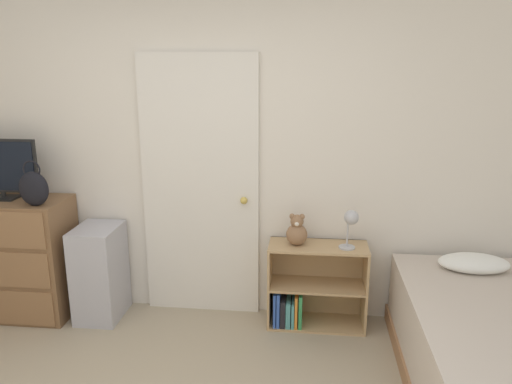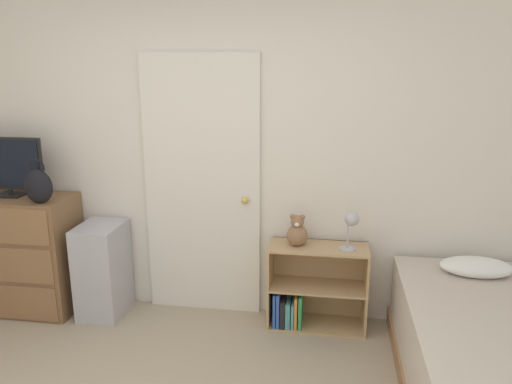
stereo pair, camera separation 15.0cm
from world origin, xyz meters
name	(u,v)px [view 1 (the left image)]	position (x,y,z in m)	size (l,w,h in m)	color
wall_back	(211,156)	(0.00, 2.04, 1.27)	(10.00, 0.06, 2.55)	silver
door_closed	(200,189)	(-0.08, 1.99, 1.02)	(0.91, 0.09, 2.05)	silver
dresser	(16,257)	(-1.54, 1.76, 0.48)	(0.87, 0.46, 0.95)	brown
tv	(0,168)	(-1.58, 1.78, 1.20)	(0.60, 0.16, 0.47)	black
handbag	(34,188)	(-1.23, 1.62, 1.09)	(0.22, 0.11, 0.34)	black
storage_bin	(100,272)	(-0.86, 1.78, 0.37)	(0.32, 0.42, 0.75)	#ADADB7
bookshelf	(309,291)	(0.78, 1.84, 0.27)	(0.74, 0.31, 0.65)	tan
teddy_bear	(297,231)	(0.68, 1.83, 0.75)	(0.16, 0.16, 0.24)	#8C6647
desk_lamp	(351,221)	(1.06, 1.79, 0.86)	(0.13, 0.13, 0.30)	#B2B2B7
bed	(505,364)	(1.92, 1.00, 0.28)	(1.07, 1.99, 0.67)	#996B47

